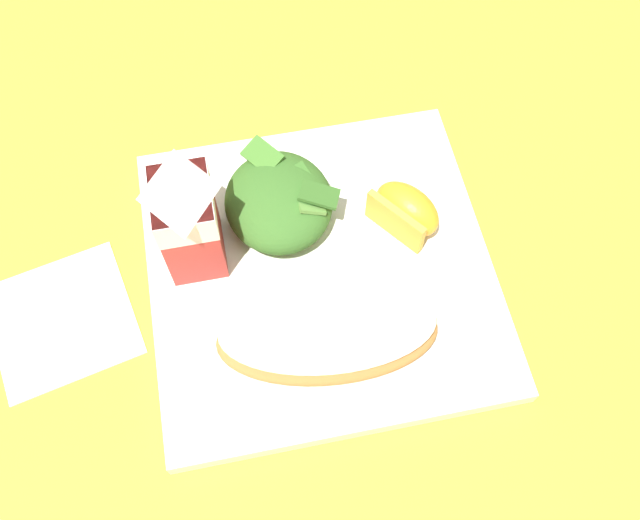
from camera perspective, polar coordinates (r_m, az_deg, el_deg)
ground at (r=0.59m, az=0.00°, el=-1.18°), size 3.00×3.00×0.00m
white_plate at (r=0.58m, az=0.00°, el=-0.83°), size 0.28×0.28×0.02m
cheesy_pizza_bread at (r=0.53m, az=0.62°, el=-5.99°), size 0.10×0.18×0.04m
green_salad_pile at (r=0.58m, az=-3.39°, el=4.84°), size 0.11×0.10×0.04m
milk_carton at (r=0.54m, az=-10.91°, el=3.68°), size 0.06×0.04×0.11m
orange_wedge_front at (r=0.58m, az=7.05°, el=4.06°), size 0.07×0.06×0.04m
paper_napkin at (r=0.60m, az=-20.38°, el=-4.98°), size 0.13×0.13×0.00m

